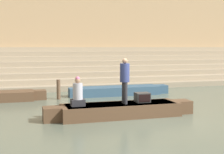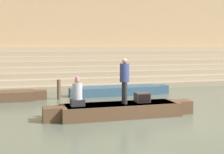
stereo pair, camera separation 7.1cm
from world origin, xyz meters
The scene contains 9 objects.
ground_plane centered at (0.00, 0.00, 0.00)m, with size 120.00×120.00×0.00m, color #566051.
ghat_steps centered at (0.00, 11.79, 0.93)m, with size 36.00×6.16×2.63m.
back_wall centered at (0.00, 14.57, 4.44)m, with size 34.20×1.28×8.94m.
rowboat_main centered at (-0.85, 0.57, 0.27)m, with size 5.81×1.35×0.51m.
person_standing centered at (-0.72, 0.49, 1.50)m, with size 0.36×0.36×1.72m.
person_rowing centered at (-2.50, 0.55, 0.94)m, with size 0.50×0.39×1.08m.
tv_set centered at (0.06, 0.64, 0.70)m, with size 0.55×0.47×0.37m.
moored_boat_distant centered at (0.77, 5.82, 0.25)m, with size 5.64×1.24×0.46m.
mooring_post centered at (-2.66, 5.26, 0.50)m, with size 0.19×0.19×1.00m, color brown.
Camera 2 is at (-4.37, -10.56, 2.65)m, focal length 50.00 mm.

